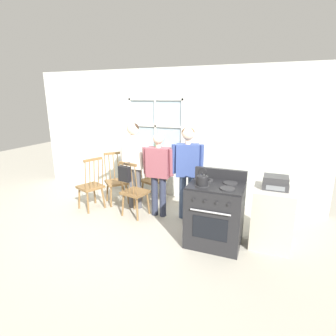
% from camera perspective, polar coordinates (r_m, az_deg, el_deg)
% --- Properties ---
extents(ground_plane, '(16.00, 16.00, 0.00)m').
position_cam_1_polar(ground_plane, '(4.80, -6.85, -11.25)').
color(ground_plane, '#B2AD9E').
extents(wall_back, '(6.40, 0.16, 2.70)m').
position_cam_1_polar(wall_back, '(5.61, -0.34, 7.11)').
color(wall_back, silver).
rests_on(wall_back, ground_plane).
extents(chair_by_window, '(0.49, 0.48, 1.04)m').
position_cam_1_polar(chair_by_window, '(4.82, -7.33, -5.23)').
color(chair_by_window, olive).
rests_on(chair_by_window, ground_plane).
extents(chair_near_wall, '(0.58, 0.58, 1.04)m').
position_cam_1_polar(chair_near_wall, '(5.47, -11.16, -2.87)').
color(chair_near_wall, olive).
rests_on(chair_near_wall, ground_plane).
extents(chair_center_cluster, '(0.53, 0.54, 1.04)m').
position_cam_1_polar(chair_center_cluster, '(5.28, -16.40, -3.90)').
color(chair_center_cluster, olive).
rests_on(chair_center_cluster, ground_plane).
extents(chair_near_stove, '(0.52, 0.54, 1.04)m').
position_cam_1_polar(chair_near_stove, '(5.49, -3.42, -2.55)').
color(chair_near_stove, olive).
rests_on(chair_near_stove, ground_plane).
extents(person_elderly_left, '(0.54, 0.24, 1.67)m').
position_cam_1_polar(person_elderly_left, '(5.01, -7.48, 2.33)').
color(person_elderly_left, '#4C4C51').
rests_on(person_elderly_left, ground_plane).
extents(person_teen_center, '(0.57, 0.23, 1.52)m').
position_cam_1_polar(person_teen_center, '(4.64, -2.10, -0.01)').
color(person_teen_center, '#2D3347').
rests_on(person_teen_center, ground_plane).
extents(person_adult_right, '(0.56, 0.32, 1.64)m').
position_cam_1_polar(person_adult_right, '(4.53, 4.26, 0.81)').
color(person_adult_right, '#384766').
rests_on(person_adult_right, ground_plane).
extents(stove, '(0.78, 0.68, 1.08)m').
position_cam_1_polar(stove, '(3.96, 10.17, -9.79)').
color(stove, '#232326').
rests_on(stove, ground_plane).
extents(kettle, '(0.21, 0.17, 0.25)m').
position_cam_1_polar(kettle, '(3.67, 7.48, -2.43)').
color(kettle, black).
rests_on(kettle, stove).
extents(potted_plant, '(0.15, 0.15, 0.36)m').
position_cam_1_polar(potted_plant, '(5.65, -2.38, 4.32)').
color(potted_plant, beige).
rests_on(potted_plant, wall_back).
extents(handbag, '(0.23, 0.22, 0.31)m').
position_cam_1_polar(handbag, '(4.52, -9.42, -1.18)').
color(handbag, black).
rests_on(handbag, chair_by_window).
extents(side_counter, '(0.55, 0.50, 0.90)m').
position_cam_1_polar(side_counter, '(4.12, 21.62, -9.98)').
color(side_counter, beige).
rests_on(side_counter, ground_plane).
extents(stereo, '(0.34, 0.29, 0.18)m').
position_cam_1_polar(stereo, '(3.91, 22.38, -2.94)').
color(stereo, '#38383A').
rests_on(stereo, side_counter).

